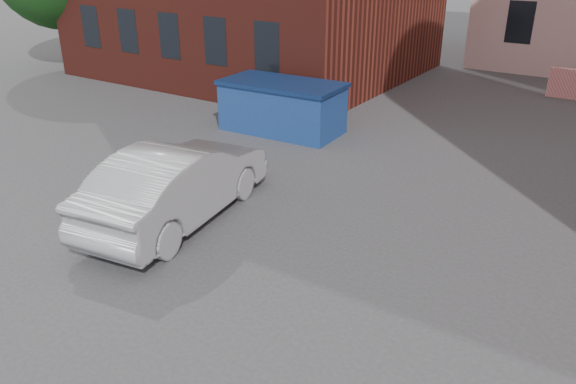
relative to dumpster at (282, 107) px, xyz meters
The scene contains 3 objects.
ground 7.64m from the dumpster, 61.93° to the right, with size 120.00×120.00×0.00m, color #38383A.
dumpster is the anchor object (origin of this frame).
silver_car 5.76m from the dumpster, 76.15° to the right, with size 1.56×4.49×1.48m, color #9FA1A6.
Camera 1 is at (4.91, -5.86, 4.93)m, focal length 35.00 mm.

